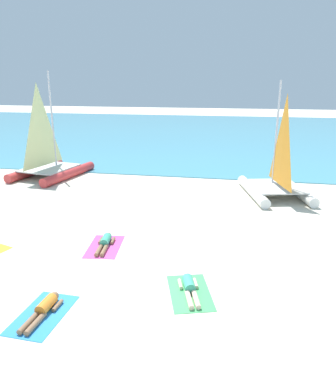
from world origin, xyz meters
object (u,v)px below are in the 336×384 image
sailboat_red (50,162)px  sunbather_center_left (44,309)px  sunbather_center_right (105,242)px  sunbather_rightmost (190,287)px  towel_center_left (43,315)px  towel_rightmost (190,292)px  towel_center_right (105,246)px  sailboat_white (276,180)px

sailboat_red → sunbather_center_left: (6.50, -12.74, -0.79)m
sunbather_center_right → sunbather_rightmost: (3.33, -2.37, 0.00)m
towel_center_left → sunbather_center_right: size_ratio=1.21×
towel_center_left → towel_rightmost: size_ratio=1.00×
sailboat_red → towel_center_right: 11.02m
sunbather_center_left → sunbather_center_right: (0.14, 4.06, 0.00)m
towel_center_left → sailboat_red: bearing=116.9°
sailboat_red → towel_center_left: 14.39m
towel_center_left → sunbather_center_right: (0.14, 4.12, 0.13)m
sunbather_center_left → sunbather_rightmost: same height
sunbather_rightmost → sunbather_center_left: bearing=-170.8°
towel_center_right → sunbather_center_right: size_ratio=1.21×
towel_center_left → towel_center_right: same height
towel_center_right → sunbather_rightmost: sunbather_rightmost is taller
towel_center_left → sailboat_white: bearing=60.0°
sailboat_white → sunbather_center_left: bearing=-134.3°
sunbather_center_right → towel_rightmost: 4.14m
sailboat_white → sunbather_rightmost: sailboat_white is taller
sailboat_white → sailboat_red: bearing=159.6°
towel_rightmost → sailboat_white: bearing=72.4°
sailboat_white → sailboat_red: size_ratio=0.92×
sunbather_center_right → towel_center_right: bearing=-90.0°
sailboat_white → towel_rightmost: bearing=-121.7°
sunbather_center_left → towel_rightmost: bearing=27.3°
towel_center_right → sunbather_center_right: (-0.01, 0.07, 0.13)m
sunbather_center_left → towel_center_right: bearing=90.2°
towel_rightmost → sailboat_red: bearing=132.0°
towel_center_left → towel_rightmost: same height
sunbather_center_left → sailboat_white: bearing=62.2°
sailboat_white → towel_center_left: size_ratio=2.97×
sunbather_center_right → sunbather_rightmost: same height
sailboat_white → towel_rightmost: sailboat_white is taller
sunbather_center_left → sunbather_rightmost: 3.86m
sunbather_rightmost → towel_center_right: bearing=128.6°
sailboat_red → towel_rightmost: sailboat_red is taller
sunbather_center_left → sunbather_center_right: bearing=90.4°
sailboat_red → sunbather_center_left: size_ratio=3.94×
towel_center_right → sailboat_white: bearing=48.7°
sailboat_white → sunbather_rightmost: size_ratio=3.65×
sailboat_white → sunbather_center_right: (-6.42, -7.25, -0.71)m
sunbather_rightmost → sunbather_center_right: bearing=127.9°
sailboat_white → towel_center_right: (-6.42, -7.31, -0.83)m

